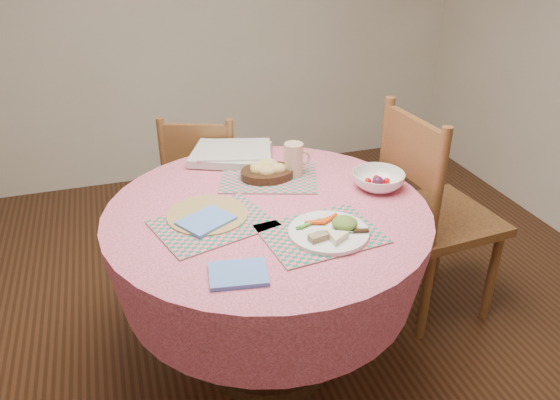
{
  "coord_description": "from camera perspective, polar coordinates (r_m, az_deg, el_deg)",
  "views": [
    {
      "loc": [
        -0.51,
        -1.73,
        1.76
      ],
      "look_at": [
        0.05,
        0.0,
        0.78
      ],
      "focal_mm": 35.0,
      "sensor_mm": 36.0,
      "label": 1
    }
  ],
  "objects": [
    {
      "name": "placemat_front",
      "position": [
        1.91,
        4.32,
        -3.55
      ],
      "size": [
        0.43,
        0.34,
        0.01
      ],
      "primitive_type": "cube",
      "rotation": [
        0.0,
        0.0,
        0.11
      ],
      "color": "#14715D",
      "rests_on": "dining_table"
    },
    {
      "name": "wicker_trivet",
      "position": [
        2.03,
        -7.58,
        -1.57
      ],
      "size": [
        0.3,
        0.3,
        0.01
      ],
      "primitive_type": "cylinder",
      "color": "#A98549",
      "rests_on": "dining_table"
    },
    {
      "name": "chair_right",
      "position": [
        2.58,
        15.52,
        -1.09
      ],
      "size": [
        0.49,
        0.51,
        1.03
      ],
      "rotation": [
        0.0,
        0.0,
        1.65
      ],
      "color": "brown",
      "rests_on": "ground"
    },
    {
      "name": "dinner_plate",
      "position": [
        1.9,
        5.35,
        -3.19
      ],
      "size": [
        0.28,
        0.28,
        0.05
      ],
      "rotation": [
        0.0,
        0.0,
        0.19
      ],
      "color": "white",
      "rests_on": "placemat_front"
    },
    {
      "name": "fruit_bowl",
      "position": [
        2.25,
        10.21,
        2.03
      ],
      "size": [
        0.23,
        0.23,
        0.07
      ],
      "rotation": [
        0.0,
        0.0,
        -0.1
      ],
      "color": "white",
      "rests_on": "dining_table"
    },
    {
      "name": "dining_table",
      "position": [
        2.17,
        -1.26,
        -5.42
      ],
      "size": [
        1.24,
        1.24,
        0.75
      ],
      "color": "#DE6790",
      "rests_on": "ground"
    },
    {
      "name": "latte_mug",
      "position": [
        2.3,
        1.48,
        4.28
      ],
      "size": [
        0.12,
        0.08,
        0.14
      ],
      "color": "tan",
      "rests_on": "placemat_back"
    },
    {
      "name": "placemat_back",
      "position": [
        2.3,
        -1.19,
        2.37
      ],
      "size": [
        0.47,
        0.41,
        0.01
      ],
      "primitive_type": "cube",
      "rotation": [
        0.0,
        0.0,
        -0.32
      ],
      "color": "#14715D",
      "rests_on": "dining_table"
    },
    {
      "name": "newspaper_stack",
      "position": [
        2.48,
        -5.1,
        4.86
      ],
      "size": [
        0.42,
        0.39,
        0.04
      ],
      "rotation": [
        0.0,
        0.0,
        -0.42
      ],
      "color": "silver",
      "rests_on": "dining_table"
    },
    {
      "name": "napkin_near",
      "position": [
        1.71,
        -4.39,
        -7.7
      ],
      "size": [
        0.2,
        0.17,
        0.01
      ],
      "primitive_type": "cube",
      "rotation": [
        0.0,
        0.0,
        -0.15
      ],
      "color": "#5481D8",
      "rests_on": "dining_table"
    },
    {
      "name": "placemat_left",
      "position": [
        1.98,
        -7.03,
        -2.46
      ],
      "size": [
        0.47,
        0.4,
        0.01
      ],
      "primitive_type": "cube",
      "rotation": [
        0.0,
        0.0,
        0.28
      ],
      "color": "#14715D",
      "rests_on": "dining_table"
    },
    {
      "name": "napkin_far",
      "position": [
        1.98,
        -7.73,
        -2.21
      ],
      "size": [
        0.23,
        0.21,
        0.01
      ],
      "primitive_type": "cube",
      "rotation": [
        0.0,
        0.0,
        0.53
      ],
      "color": "#5481D8",
      "rests_on": "placemat_left"
    },
    {
      "name": "chair_back",
      "position": [
        2.91,
        -7.88,
        1.44
      ],
      "size": [
        0.52,
        0.51,
        0.88
      ],
      "rotation": [
        0.0,
        0.0,
        2.77
      ],
      "color": "brown",
      "rests_on": "ground"
    },
    {
      "name": "bread_bowl",
      "position": [
        2.29,
        -1.36,
        3.16
      ],
      "size": [
        0.23,
        0.23,
        0.08
      ],
      "color": "black",
      "rests_on": "placemat_back"
    },
    {
      "name": "ground",
      "position": [
        2.52,
        -1.13,
        -15.99
      ],
      "size": [
        4.0,
        4.0,
        0.0
      ],
      "primitive_type": "plane",
      "color": "#331C0F",
      "rests_on": "ground"
    }
  ]
}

